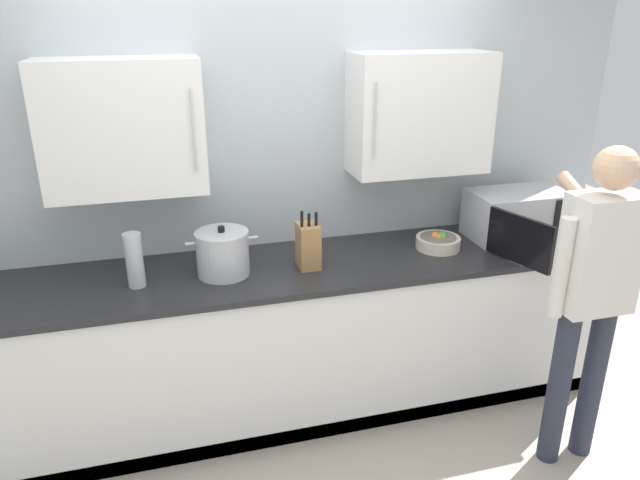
% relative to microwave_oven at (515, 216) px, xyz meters
% --- Properties ---
extents(back_wall_tiled, '(4.26, 0.44, 2.69)m').
position_rel_microwave_oven_xyz_m(back_wall_tiled, '(-1.39, 0.32, 0.36)').
color(back_wall_tiled, '#B2BCC1').
rests_on(back_wall_tiled, ground_plane).
extents(counter_unit, '(3.64, 0.72, 0.91)m').
position_rel_microwave_oven_xyz_m(counter_unit, '(-1.39, -0.04, -0.60)').
color(counter_unit, white).
rests_on(counter_unit, ground_plane).
extents(microwave_oven, '(0.59, 0.74, 0.29)m').
position_rel_microwave_oven_xyz_m(microwave_oven, '(0.00, 0.00, 0.00)').
color(microwave_oven, '#B7BABF').
rests_on(microwave_oven, counter_unit).
extents(thermos_flask, '(0.09, 0.09, 0.28)m').
position_rel_microwave_oven_xyz_m(thermos_flask, '(-2.20, -0.08, -0.00)').
color(thermos_flask, '#B7BABF').
rests_on(thermos_flask, counter_unit).
extents(knife_block, '(0.11, 0.15, 0.33)m').
position_rel_microwave_oven_xyz_m(knife_block, '(-1.30, -0.08, -0.02)').
color(knife_block, '#A37547').
rests_on(knife_block, counter_unit).
extents(stock_pot, '(0.37, 0.28, 0.27)m').
position_rel_microwave_oven_xyz_m(stock_pot, '(-1.76, -0.05, -0.02)').
color(stock_pot, '#B7BABF').
rests_on(stock_pot, counter_unit).
extents(fruit_bowl, '(0.26, 0.26, 0.10)m').
position_rel_microwave_oven_xyz_m(fruit_bowl, '(-0.51, -0.03, -0.10)').
color(fruit_bowl, beige).
rests_on(fruit_bowl, counter_unit).
extents(person_figure, '(0.44, 0.63, 1.67)m').
position_rel_microwave_oven_xyz_m(person_figure, '(-0.10, -0.83, -0.06)').
color(person_figure, '#282D3D').
rests_on(person_figure, ground_plane).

